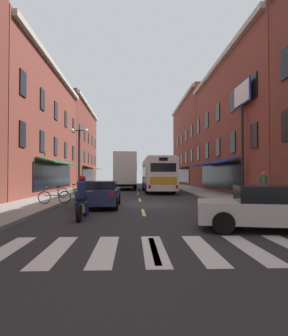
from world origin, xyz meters
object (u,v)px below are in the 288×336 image
Objects in this scene: billboard_sign at (242,110)px; pedestrian_near at (264,186)px; sedan_far at (101,193)px; bicycle_mid at (71,192)px; sedan_near at (129,181)px; sedan_mid at (272,207)px; motorcycle_rider at (82,200)px; bicycle_near at (55,197)px; box_truck at (125,171)px; transit_bus at (157,174)px; street_lamp_twin at (79,158)px.

billboard_sign is 4.62× the size of pedestrian_near.
bicycle_mid is at bearing 118.19° from sedan_far.
sedan_near reaches higher than sedan_mid.
motorcycle_rider is 1.21× the size of bicycle_near.
pedestrian_near is at bearing -65.19° from box_truck.
sedan_far is 2.54× the size of pedestrian_near.
billboard_sign reaches higher than sedan_mid.
sedan_mid is at bearing -84.91° from transit_bus.
bicycle_mid is at bearing -87.59° from street_lamp_twin.
transit_bus is 6.55× the size of bicycle_mid.
transit_bus reaches higher than motorcycle_rider.
billboard_sign is at bearing 73.45° from sedan_mid.
street_lamp_twin is at bearing 92.41° from bicycle_mid.
sedan_mid is 2.75× the size of bicycle_mid.
box_truck reaches higher than sedan_near.
street_lamp_twin is (-11.49, 7.99, 2.01)m from pedestrian_near.
bicycle_near is 0.33× the size of street_lamp_twin.
box_truck is 9.60m from sedan_near.
street_lamp_twin is (-6.73, -5.07, 1.34)m from transit_bus.
motorcycle_rider is (-1.08, -22.00, -1.34)m from box_truck.
street_lamp_twin is at bearing 100.72° from motorcycle_rider.
pedestrian_near is (-0.34, -3.98, -5.11)m from billboard_sign.
pedestrian_near is at bearing 0.05° from bicycle_near.
pedestrian_near is (4.76, -13.06, -0.67)m from transit_bus.
box_truck is 10.04m from street_lamp_twin.
billboard_sign reaches higher than motorcycle_rider.
bicycle_mid is (0.01, 4.08, 0.00)m from bicycle_near.
street_lamp_twin reaches higher than sedan_mid.
sedan_far reaches higher than bicycle_mid.
bicycle_mid is at bearing -99.27° from pedestrian_near.
motorcycle_rider is at bearing -92.81° from box_truck.
sedan_mid is at bearing -78.31° from box_truck.
sedan_near reaches higher than bicycle_mid.
bicycle_near is 1.00× the size of pedestrian_near.
street_lamp_twin reaches higher than bicycle_mid.
sedan_far is at bearing -12.38° from bicycle_near.
bicycle_mid is at bearing 104.34° from motorcycle_rider.
sedan_mid is 6.63m from motorcycle_rider.
motorcycle_rider is 8.99m from bicycle_mid.
box_truck is 22.07m from motorcycle_rider.
sedan_near is (-2.99, 13.81, -1.00)m from transit_bus.
street_lamp_twin is at bearing 91.12° from bicycle_near.
billboard_sign is 1.82× the size of sedan_far.
billboard_sign is 4.66× the size of bicycle_mid.
pedestrian_near reaches higher than sedan_mid.
bicycle_near is at bearing 167.62° from sedan_far.
sedan_far is (-0.83, -17.91, -1.34)m from box_truck.
sedan_far reaches higher than bicycle_near.
street_lamp_twin is at bearing -143.02° from transit_bus.
sedan_near is 27.96m from pedestrian_near.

